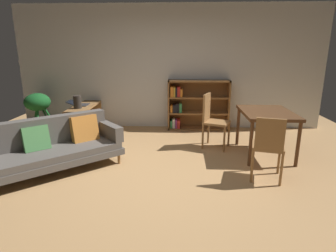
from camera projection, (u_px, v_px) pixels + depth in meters
ground_plane at (161, 176)px, 4.05m from camera, size 8.16×8.16×0.00m
back_wall_panel at (169, 68)px, 6.29m from camera, size 6.80×0.10×2.70m
fabric_couch at (53, 145)px, 4.19m from camera, size 1.95×1.83×0.77m
media_console at (85, 121)px, 5.89m from camera, size 0.38×1.26×0.63m
open_laptop at (79, 104)px, 5.86m from camera, size 0.42×0.30×0.09m
desk_speaker at (77, 102)px, 5.53m from camera, size 0.15×0.15×0.25m
potted_floor_plant at (38, 106)px, 6.14m from camera, size 0.59×0.61×0.83m
dining_table at (267, 116)px, 4.70m from camera, size 0.81×1.11×0.76m
dining_chair_near at (212, 118)px, 5.11m from camera, size 0.54×0.52×0.99m
dining_chair_far at (268, 145)px, 3.80m from camera, size 0.50×0.53×0.91m
bookshelf at (194, 105)px, 6.31m from camera, size 1.35×0.31×1.10m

